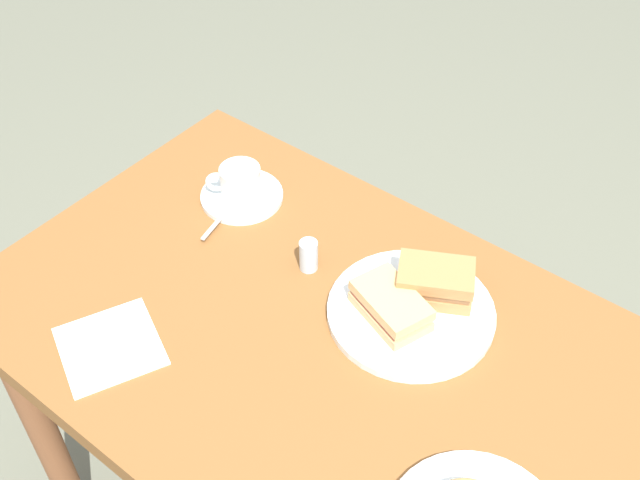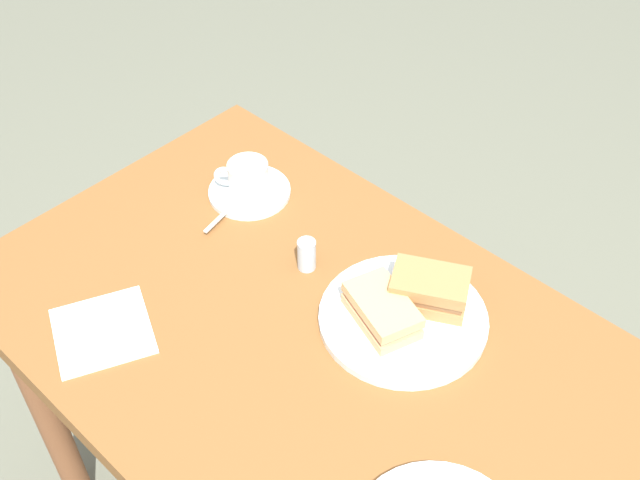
% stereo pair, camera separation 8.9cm
% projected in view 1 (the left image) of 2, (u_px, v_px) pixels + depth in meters
% --- Properties ---
extents(dining_table, '(1.26, 0.71, 0.77)m').
position_uv_depth(dining_table, '(353.00, 395.00, 1.30)').
color(dining_table, brown).
rests_on(dining_table, ground_plane).
extents(sandwich_plate, '(0.27, 0.27, 0.01)m').
position_uv_depth(sandwich_plate, '(411.00, 312.00, 1.28)').
color(sandwich_plate, white).
rests_on(sandwich_plate, dining_table).
extents(sandwich_front, '(0.15, 0.12, 0.05)m').
position_uv_depth(sandwich_front, '(389.00, 304.00, 1.25)').
color(sandwich_front, tan).
rests_on(sandwich_front, sandwich_plate).
extents(sandwich_back, '(0.15, 0.13, 0.06)m').
position_uv_depth(sandwich_back, '(435.00, 282.00, 1.28)').
color(sandwich_back, '#B1814C').
rests_on(sandwich_back, sandwich_plate).
extents(coffee_saucer, '(0.16, 0.16, 0.01)m').
position_uv_depth(coffee_saucer, '(242.00, 196.00, 1.49)').
color(coffee_saucer, white).
rests_on(coffee_saucer, dining_table).
extents(coffee_cup, '(0.09, 0.08, 0.06)m').
position_uv_depth(coffee_cup, '(240.00, 181.00, 1.46)').
color(coffee_cup, white).
rests_on(coffee_cup, coffee_saucer).
extents(spoon, '(0.03, 0.10, 0.01)m').
position_uv_depth(spoon, '(222.00, 217.00, 1.44)').
color(spoon, silver).
rests_on(spoon, coffee_saucer).
extents(napkin, '(0.20, 0.20, 0.00)m').
position_uv_depth(napkin, '(110.00, 346.00, 1.24)').
color(napkin, white).
rests_on(napkin, dining_table).
extents(salt_shaker, '(0.03, 0.03, 0.06)m').
position_uv_depth(salt_shaker, '(309.00, 255.00, 1.34)').
color(salt_shaker, silver).
rests_on(salt_shaker, dining_table).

